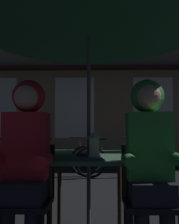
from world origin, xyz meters
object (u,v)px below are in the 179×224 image
object	(u,v)px
person_right_hooded	(150,149)
bicycle_second	(15,159)
chair_left	(27,194)
person_left_hooded	(26,149)
lantern	(94,144)
patio_umbrella	(89,18)
bicycle_fourth	(115,161)
book	(89,155)
chair_right	(149,194)
cafe_table	(89,168)
bicycle_third	(61,160)

from	to	relation	value
person_right_hooded	bicycle_second	bearing A→B (deg)	119.55
chair_left	bicycle_second	world-z (taller)	chair_left
person_left_hooded	person_right_hooded	size ratio (longest dim) A/B	1.00
lantern	patio_umbrella	bearing A→B (deg)	167.84
person_right_hooded	patio_umbrella	bearing A→B (deg)	138.43
person_left_hooded	bicycle_fourth	size ratio (longest dim) A/B	0.84
chair_left	book	distance (m)	0.73
chair_right	bicycle_second	size ratio (longest dim) A/B	0.52
cafe_table	bicycle_fourth	world-z (taller)	bicycle_fourth
bicycle_second	book	bearing A→B (deg)	-62.85
chair_left	bicycle_third	world-z (taller)	chair_left
chair_right	person_right_hooded	bearing A→B (deg)	-90.00
person_right_hooded	book	bearing A→B (deg)	131.96
cafe_table	bicycle_second	size ratio (longest dim) A/B	0.44
person_right_hooded	bicycle_fourth	size ratio (longest dim) A/B	0.84
cafe_table	chair_left	distance (m)	0.62
bicycle_fourth	cafe_table	bearing A→B (deg)	-98.40
cafe_table	book	world-z (taller)	book
chair_left	person_right_hooded	world-z (taller)	person_right_hooded
cafe_table	chair_left	xyz separation A→B (m)	(-0.48, -0.37, -0.15)
patio_umbrella	bicycle_third	bearing A→B (deg)	101.43
cafe_table	person_right_hooded	xyz separation A→B (m)	(0.48, -0.43, 0.21)
person_right_hooded	bicycle_second	size ratio (longest dim) A/B	0.84
chair_left	bicycle_third	bearing A→B (deg)	92.89
person_left_hooded	bicycle_second	distance (m)	4.04
bicycle_third	bicycle_fourth	xyz separation A→B (m)	(1.13, -0.12, 0.00)
cafe_table	book	bearing A→B (deg)	91.22
chair_right	bicycle_second	world-z (taller)	chair_right
bicycle_third	book	xyz separation A→B (m)	(0.66, -3.17, 0.41)
chair_left	chair_right	world-z (taller)	same
person_right_hooded	bicycle_third	world-z (taller)	person_right_hooded
person_left_hooded	bicycle_third	size ratio (longest dim) A/B	0.83
lantern	book	size ratio (longest dim) A/B	1.16
chair_left	lantern	bearing A→B (deg)	33.94
chair_right	patio_umbrella	bearing A→B (deg)	142.45
lantern	chair_right	world-z (taller)	lantern
lantern	cafe_table	bearing A→B (deg)	167.84
lantern	chair_left	size ratio (longest dim) A/B	0.27
cafe_table	lantern	size ratio (longest dim) A/B	3.20
chair_left	bicycle_fourth	world-z (taller)	chair_left
patio_umbrella	bicycle_second	distance (m)	4.16
person_left_hooded	bicycle_third	distance (m)	3.75
patio_umbrella	person_left_hooded	bearing A→B (deg)	-138.43
cafe_table	person_left_hooded	distance (m)	0.67
person_left_hooded	bicycle_third	world-z (taller)	person_left_hooded
chair_left	book	world-z (taller)	chair_left
bicycle_fourth	patio_umbrella	bearing A→B (deg)	-98.40
patio_umbrella	chair_left	xyz separation A→B (m)	(-0.48, -0.37, -1.57)
patio_umbrella	bicycle_second	size ratio (longest dim) A/B	1.38
cafe_table	person_left_hooded	xyz separation A→B (m)	(-0.48, -0.43, 0.21)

